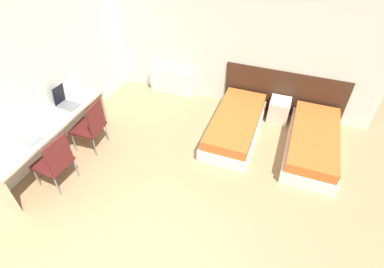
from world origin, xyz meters
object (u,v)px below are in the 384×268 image
object	(u,v)px
bed_near_window	(235,125)
chair_near_notebook	(55,161)
nightstand	(279,110)
bed_near_door	(313,142)
chair_near_laptop	(91,125)
laptop	(65,102)

from	to	relation	value
bed_near_window	chair_near_notebook	xyz separation A→B (m)	(-2.25, -2.14, 0.30)
nightstand	chair_near_notebook	world-z (taller)	chair_near_notebook
bed_near_window	bed_near_door	world-z (taller)	same
bed_near_window	nightstand	size ratio (longest dim) A/B	4.28
chair_near_laptop	laptop	xyz separation A→B (m)	(-0.49, 0.08, 0.31)
bed_near_door	chair_near_laptop	size ratio (longest dim) A/B	2.02
bed_near_window	chair_near_notebook	size ratio (longest dim) A/B	2.02
bed_near_door	bed_near_window	bearing A→B (deg)	180.00
chair_near_laptop	chair_near_notebook	bearing A→B (deg)	-93.20
bed_near_window	nightstand	xyz separation A→B (m)	(0.69, 0.74, 0.02)
bed_near_door	nightstand	xyz separation A→B (m)	(-0.69, 0.74, 0.02)
bed_near_window	laptop	distance (m)	3.04
chair_near_notebook	bed_near_door	bearing A→B (deg)	34.85
nightstand	laptop	distance (m)	3.96
bed_near_door	laptop	xyz separation A→B (m)	(-4.13, -1.15, 0.60)
nightstand	chair_near_laptop	bearing A→B (deg)	-146.28
chair_near_notebook	chair_near_laptop	bearing A→B (deg)	94.41
laptop	chair_near_notebook	bearing A→B (deg)	-59.56
chair_near_laptop	laptop	size ratio (longest dim) A/B	2.54
bed_near_door	nightstand	world-z (taller)	nightstand
laptop	bed_near_door	bearing A→B (deg)	19.46
laptop	nightstand	bearing A→B (deg)	32.67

